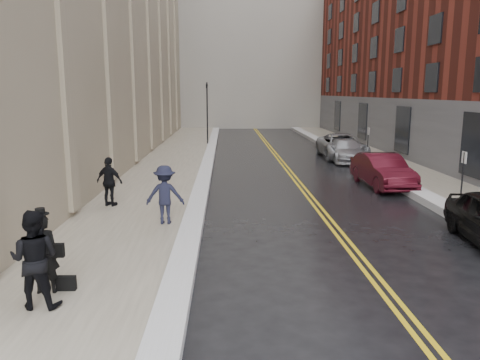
{
  "coord_description": "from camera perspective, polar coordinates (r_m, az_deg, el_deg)",
  "views": [
    {
      "loc": [
        -1.09,
        -9.18,
        4.43
      ],
      "look_at": [
        -0.63,
        5.8,
        1.6
      ],
      "focal_mm": 35.0,
      "sensor_mm": 36.0,
      "label": 1
    }
  ],
  "objects": [
    {
      "name": "ground",
      "position": [
        10.26,
        4.68,
        -14.94
      ],
      "size": [
        160.0,
        160.0,
        0.0
      ],
      "primitive_type": "plane",
      "color": "black",
      "rests_on": "ground"
    },
    {
      "name": "sidewalk_left",
      "position": [
        25.79,
        -9.34,
        0.83
      ],
      "size": [
        4.0,
        64.0,
        0.15
      ],
      "primitive_type": "cube",
      "color": "gray",
      "rests_on": "ground"
    },
    {
      "name": "sidewalk_right",
      "position": [
        27.48,
        19.8,
        0.94
      ],
      "size": [
        3.0,
        64.0,
        0.15
      ],
      "primitive_type": "cube",
      "color": "gray",
      "rests_on": "ground"
    },
    {
      "name": "lane_stripe_a",
      "position": [
        25.81,
        5.99,
        0.76
      ],
      "size": [
        0.12,
        64.0,
        0.01
      ],
      "primitive_type": "cube",
      "color": "gold",
      "rests_on": "ground"
    },
    {
      "name": "lane_stripe_b",
      "position": [
        25.84,
        6.51,
        0.76
      ],
      "size": [
        0.12,
        64.0,
        0.01
      ],
      "primitive_type": "cube",
      "color": "gold",
      "rests_on": "ground"
    },
    {
      "name": "snow_ridge_left",
      "position": [
        25.57,
        -4.23,
        0.99
      ],
      "size": [
        0.7,
        60.8,
        0.26
      ],
      "primitive_type": "cube",
      "color": "silver",
      "rests_on": "ground"
    },
    {
      "name": "snow_ridge_right",
      "position": [
        26.84,
        16.14,
        1.1
      ],
      "size": [
        0.85,
        60.8,
        0.3
      ],
      "primitive_type": "cube",
      "color": "silver",
      "rests_on": "ground"
    },
    {
      "name": "traffic_signal",
      "position": [
        39.24,
        -4.02,
        8.71
      ],
      "size": [
        0.18,
        0.15,
        5.2
      ],
      "color": "black",
      "rests_on": "ground"
    },
    {
      "name": "parking_sign_near",
      "position": [
        19.64,
        25.51,
        0.64
      ],
      "size": [
        0.06,
        0.35,
        2.23
      ],
      "color": "black",
      "rests_on": "ground"
    },
    {
      "name": "parking_sign_far",
      "position": [
        30.69,
        15.32,
        4.57
      ],
      "size": [
        0.06,
        0.35,
        2.23
      ],
      "color": "black",
      "rests_on": "ground"
    },
    {
      "name": "car_maroon",
      "position": [
        23.03,
        16.96,
        1.11
      ],
      "size": [
        1.91,
        4.82,
        1.56
      ],
      "primitive_type": "imported",
      "rotation": [
        0.0,
        0.0,
        0.05
      ],
      "color": "#400B15",
      "rests_on": "ground"
    },
    {
      "name": "car_silver_near",
      "position": [
        31.02,
        12.81,
        3.54
      ],
      "size": [
        2.32,
        5.0,
        1.41
      ],
      "primitive_type": "imported",
      "rotation": [
        0.0,
        0.0,
        -0.07
      ],
      "color": "#9FA0A6",
      "rests_on": "ground"
    },
    {
      "name": "car_silver_far",
      "position": [
        32.48,
        12.33,
        4.07
      ],
      "size": [
        2.83,
        5.94,
        1.64
      ],
      "primitive_type": "imported",
      "rotation": [
        0.0,
        0.0,
        -0.02
      ],
      "color": "#9FA2A7",
      "rests_on": "ground"
    },
    {
      "name": "pedestrian_main",
      "position": [
        10.96,
        -22.84,
        -8.3
      ],
      "size": [
        0.68,
        0.49,
        1.75
      ],
      "primitive_type": "imported",
      "rotation": [
        0.0,
        0.0,
        3.25
      ],
      "color": "black",
      "rests_on": "sidewalk_left"
    },
    {
      "name": "pedestrian_a",
      "position": [
        10.29,
        -23.77,
        -8.81
      ],
      "size": [
        1.01,
        0.8,
        2.01
      ],
      "primitive_type": "imported",
      "rotation": [
        0.0,
        0.0,
        3.1
      ],
      "color": "black",
      "rests_on": "sidewalk_left"
    },
    {
      "name": "pedestrian_b",
      "position": [
        15.52,
        -9.13,
        -1.77
      ],
      "size": [
        1.25,
        0.72,
        1.93
      ],
      "primitive_type": "imported",
      "rotation": [
        0.0,
        0.0,
        3.15
      ],
      "color": "black",
      "rests_on": "sidewalk_left"
    },
    {
      "name": "pedestrian_c",
      "position": [
        18.37,
        -15.61,
        -0.2
      ],
      "size": [
        1.19,
        0.83,
        1.87
      ],
      "primitive_type": "imported",
      "rotation": [
        0.0,
        0.0,
        2.77
      ],
      "color": "black",
      "rests_on": "sidewalk_left"
    }
  ]
}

